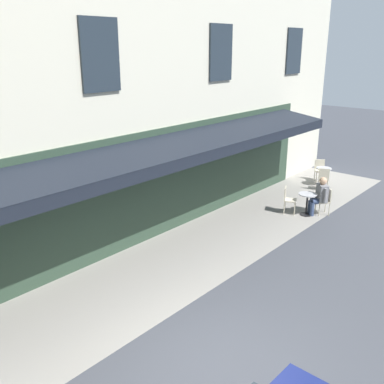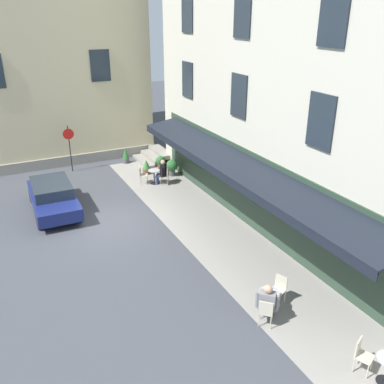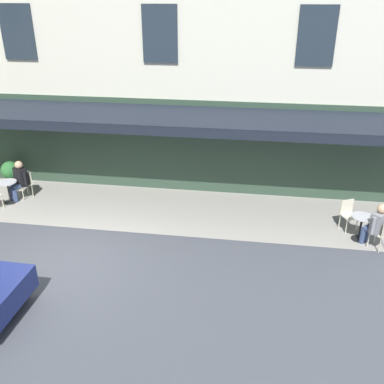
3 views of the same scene
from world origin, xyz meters
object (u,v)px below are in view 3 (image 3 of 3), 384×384
potted_plant_by_steps (10,172)px  cafe_chair_cream_corner_left (383,232)px  seated_patron_in_black (19,179)px  cafe_table_near_entrance (361,224)px  cafe_chair_cream_kerbside (348,212)px  cafe_table_mid_terrace (8,189)px  cafe_chair_cream_under_awning (26,182)px  seated_companion_in_grey (376,224)px

potted_plant_by_steps → cafe_chair_cream_corner_left: bearing=168.4°
cafe_chair_cream_corner_left → seated_patron_in_black: bearing=-7.7°
seated_patron_in_black → cafe_table_near_entrance: bearing=174.3°
cafe_table_near_entrance → cafe_chair_cream_corner_left: 0.63m
cafe_chair_cream_kerbside → cafe_chair_cream_corner_left: bearing=125.3°
cafe_table_near_entrance → cafe_table_mid_terrace: (11.00, -0.74, 0.00)m
cafe_chair_cream_kerbside → cafe_chair_cream_under_awning: size_ratio=1.00×
cafe_table_near_entrance → potted_plant_by_steps: (11.66, -2.05, 0.05)m
cafe_chair_cream_kerbside → seated_patron_in_black: (10.51, -0.51, 0.16)m
cafe_table_mid_terrace → cafe_chair_cream_under_awning: 0.63m
cafe_table_mid_terrace → cafe_chair_cream_under_awning: (-0.35, -0.52, 0.06)m
cafe_table_mid_terrace → potted_plant_by_steps: bearing=-63.3°
cafe_chair_cream_under_awning → seated_companion_in_grey: 11.06m
cafe_chair_cream_corner_left → cafe_chair_cream_kerbside: (0.72, -1.01, 0.00)m
cafe_chair_cream_under_awning → potted_plant_by_steps: (1.01, -0.78, -0.01)m
cafe_chair_cream_corner_left → seated_companion_in_grey: (0.16, -0.15, 0.15)m
cafe_chair_cream_corner_left → seated_companion_in_grey: size_ratio=0.70×
cafe_chair_cream_under_awning → seated_companion_in_grey: bearing=171.9°
seated_patron_in_black → cafe_chair_cream_under_awning: bearing=-124.0°
cafe_chair_cream_corner_left → seated_patron_in_black: (11.23, -1.52, 0.16)m
cafe_table_near_entrance → seated_companion_in_grey: bearing=136.3°
cafe_table_near_entrance → seated_patron_in_black: size_ratio=0.56×
cafe_chair_cream_under_awning → seated_patron_in_black: 0.27m
cafe_table_near_entrance → seated_patron_in_black: bearing=-5.7°
cafe_table_near_entrance → potted_plant_by_steps: size_ratio=0.82×
potted_plant_by_steps → seated_companion_in_grey: bearing=169.0°
cafe_table_mid_terrace → seated_patron_in_black: bearing=-124.0°
cafe_chair_cream_corner_left → potted_plant_by_steps: potted_plant_by_steps is taller
cafe_chair_cream_kerbside → cafe_table_mid_terrace: 10.75m
cafe_table_mid_terrace → potted_plant_by_steps: (0.66, -1.31, 0.05)m
cafe_chair_cream_under_awning → potted_plant_by_steps: size_ratio=1.00×
cafe_table_mid_terrace → cafe_chair_cream_under_awning: cafe_chair_cream_under_awning is taller
cafe_chair_cream_corner_left → cafe_table_mid_terrace: bearing=-5.9°
seated_companion_in_grey → cafe_table_near_entrance: bearing=-43.7°
cafe_table_near_entrance → cafe_chair_cream_kerbside: size_ratio=0.82×
cafe_table_mid_terrace → cafe_chair_cream_under_awning: bearing=-124.0°
cafe_chair_cream_corner_left → potted_plant_by_steps: bearing=-11.6°
seated_companion_in_grey → potted_plant_by_steps: size_ratio=1.43×
cafe_chair_cream_corner_left → cafe_table_mid_terrace: (11.46, -1.18, -0.06)m
seated_companion_in_grey → potted_plant_by_steps: (11.96, -2.33, -0.16)m
cafe_chair_cream_corner_left → seated_companion_in_grey: bearing=-43.7°
cafe_chair_cream_kerbside → cafe_table_mid_terrace: cafe_chair_cream_kerbside is taller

